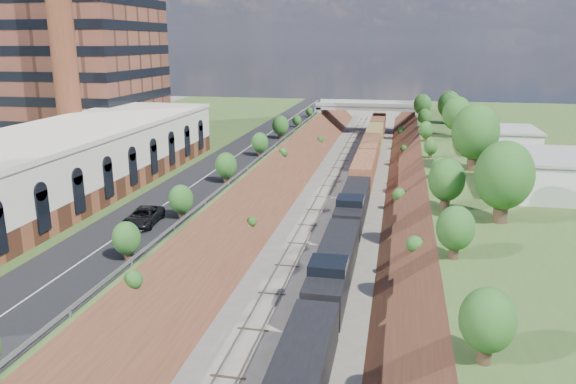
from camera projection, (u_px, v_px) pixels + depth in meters
The scene contains 16 objects.
platform_left at pixel (111, 175), 80.80m from camera, with size 44.00×180.00×5.00m, color #385523.
embankment_left at pixel (259, 200), 77.26m from camera, with size 7.07×180.00×7.07m, color brown.
embankment_right at pixel (423, 209), 73.08m from camera, with size 7.07×180.00×7.07m, color brown.
rail_left_track at pixel (319, 203), 75.64m from camera, with size 1.58×180.00×0.18m, color gray.
rail_right_track at pixel (358, 205), 74.65m from camera, with size 1.58×180.00×0.18m, color gray.
road at pixel (227, 163), 76.80m from camera, with size 8.00×180.00×0.10m, color black.
guardrail at pixel (255, 161), 75.71m from camera, with size 0.10×171.00×0.70m.
commercial_building at pixel (44, 169), 57.46m from camera, with size 14.30×62.30×7.00m.
smokestack at pixel (59, 10), 71.73m from camera, with size 3.20×3.20×40.00m, color brown.
overpass at pixel (368, 112), 132.58m from camera, with size 24.50×8.30×7.40m.
white_building_near at pixel (546, 175), 61.30m from camera, with size 9.00×12.00×4.00m, color silver.
white_building_far at pixel (506, 142), 82.28m from camera, with size 8.00×10.00×3.60m, color silver.
tree_right_large at pixel (504, 176), 50.56m from camera, with size 5.25×5.25×7.61m.
tree_left_crest at pixel (100, 258), 37.72m from camera, with size 2.45×2.45×3.55m.
freight_train at pixel (363, 174), 81.16m from camera, with size 2.98×120.43×4.55m.
suv at pixel (144, 216), 50.57m from camera, with size 2.50×5.42×1.51m, color black.
Camera 1 is at (7.57, -12.08, 21.14)m, focal length 35.00 mm.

